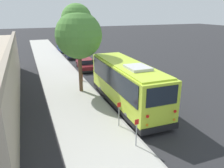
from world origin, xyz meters
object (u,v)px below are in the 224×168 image
object	(u,v)px
parked_sedan_navy	(72,53)
fire_hydrant	(82,77)
parked_sedan_blue	(64,48)
sign_post_far	(119,114)
shuttle_bus	(127,82)
sign_post_near	(136,132)
parked_sedan_maroon	(86,64)
street_tree	(78,32)

from	to	relation	value
parked_sedan_navy	fire_hydrant	world-z (taller)	parked_sedan_navy
parked_sedan_blue	sign_post_far	world-z (taller)	sign_post_far
shuttle_bus	sign_post_far	world-z (taller)	shuttle_bus
parked_sedan_blue	fire_hydrant	size ratio (longest dim) A/B	5.59
parked_sedan_navy	sign_post_near	world-z (taller)	sign_post_near
parked_sedan_maroon	street_tree	world-z (taller)	street_tree
parked_sedan_blue	fire_hydrant	xyz separation A→B (m)	(-17.64, 1.42, -0.06)
fire_hydrant	shuttle_bus	bearing A→B (deg)	-165.35
parked_sedan_maroon	fire_hydrant	bearing A→B (deg)	164.33
street_tree	fire_hydrant	size ratio (longest dim) A/B	8.77
parked_sedan_blue	sign_post_near	world-z (taller)	sign_post_near
parked_sedan_maroon	sign_post_near	world-z (taller)	sign_post_near
parked_sedan_maroon	parked_sedan_navy	distance (m)	7.38
shuttle_bus	parked_sedan_navy	xyz separation A→B (m)	(18.70, 0.13, -1.19)
street_tree	sign_post_near	xyz separation A→B (m)	(-8.99, -0.63, -4.16)
shuttle_bus	parked_sedan_navy	bearing A→B (deg)	1.33
shuttle_bus	parked_sedan_blue	bearing A→B (deg)	1.66
parked_sedan_navy	sign_post_far	world-z (taller)	sign_post_far
shuttle_bus	parked_sedan_blue	size ratio (longest dim) A/B	2.04
parked_sedan_blue	sign_post_near	bearing A→B (deg)	175.15
parked_sedan_maroon	sign_post_near	distance (m)	16.46
shuttle_bus	parked_sedan_navy	size ratio (longest dim) A/B	2.07
parked_sedan_blue	street_tree	size ratio (longest dim) A/B	0.64
parked_sedan_maroon	sign_post_far	world-z (taller)	sign_post_far
sign_post_near	street_tree	bearing A→B (deg)	3.99
sign_post_near	sign_post_far	xyz separation A→B (m)	(2.19, 0.00, 0.00)
parked_sedan_maroon	sign_post_far	size ratio (longest dim) A/B	3.08
fire_hydrant	parked_sedan_blue	bearing A→B (deg)	-4.61
fire_hydrant	sign_post_near	bearing A→B (deg)	179.47
parked_sedan_blue	parked_sedan_navy	bearing A→B (deg)	179.97
shuttle_bus	fire_hydrant	xyz separation A→B (m)	(6.62, 1.73, -1.24)
parked_sedan_maroon	sign_post_near	size ratio (longest dim) A/B	3.08
shuttle_bus	parked_sedan_maroon	world-z (taller)	shuttle_bus
shuttle_bus	sign_post_far	bearing A→B (deg)	148.12
sign_post_near	sign_post_far	distance (m)	2.19
parked_sedan_navy	parked_sedan_blue	distance (m)	5.56
parked_sedan_maroon	parked_sedan_blue	bearing A→B (deg)	5.05
parked_sedan_maroon	sign_post_far	bearing A→B (deg)	176.76
parked_sedan_blue	sign_post_far	bearing A→B (deg)	174.91
sign_post_near	fire_hydrant	xyz separation A→B (m)	(11.66, -0.11, -0.37)
shuttle_bus	parked_sedan_blue	world-z (taller)	shuttle_bus
sign_post_far	street_tree	bearing A→B (deg)	5.27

